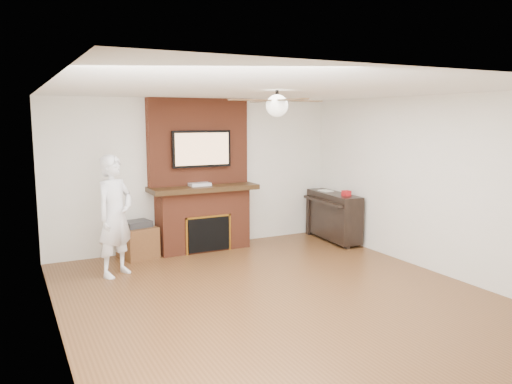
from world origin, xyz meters
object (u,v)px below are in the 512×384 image
side_table (138,241)px  piano (333,215)px  fireplace (201,190)px  person (115,216)px

side_table → piano: bearing=-21.5°
fireplace → person: size_ratio=1.48×
piano → side_table: bearing=176.6°
person → piano: 3.90m
fireplace → side_table: fireplace is taller
person → piano: size_ratio=1.25×
fireplace → piano: (2.29, -0.55, -0.53)m
person → fireplace: bearing=-7.4°
person → piano: bearing=-30.8°
person → piano: person is taller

